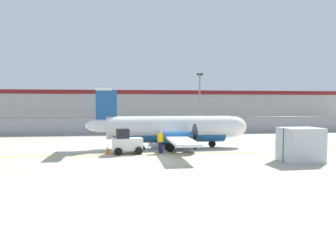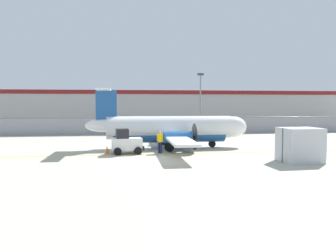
{
  "view_description": "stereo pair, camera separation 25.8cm",
  "coord_description": "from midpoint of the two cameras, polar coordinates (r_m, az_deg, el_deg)",
  "views": [
    {
      "loc": [
        -3.48,
        -21.96,
        3.73
      ],
      "look_at": [
        0.42,
        6.26,
        1.8
      ],
      "focal_mm": 35.0,
      "sensor_mm": 36.0,
      "label": 1
    },
    {
      "loc": [
        -3.22,
        -21.99,
        3.73
      ],
      "look_at": [
        0.42,
        6.26,
        1.8
      ],
      "focal_mm": 35.0,
      "sensor_mm": 36.0,
      "label": 2
    }
  ],
  "objects": [
    {
      "name": "parked_car_4",
      "position": [
        51.47,
        12.2,
        0.63
      ],
      "size": [
        4.32,
        2.27,
        1.58
      ],
      "rotation": [
        0.0,
        0.0,
        -0.08
      ],
      "color": "navy",
      "rests_on": "parking_lot_strip"
    },
    {
      "name": "traffic_cone_near_left",
      "position": [
        31.0,
        4.78,
        -2.47
      ],
      "size": [
        0.36,
        0.36,
        0.64
      ],
      "color": "orange",
      "rests_on": "ground"
    },
    {
      "name": "background_building",
      "position": [
        70.05,
        -5.14,
        3.47
      ],
      "size": [
        91.0,
        8.1,
        6.5
      ],
      "color": "beige",
      "rests_on": "ground"
    },
    {
      "name": "traffic_cone_far_left",
      "position": [
        24.9,
        -10.8,
        -4.08
      ],
      "size": [
        0.36,
        0.36,
        0.64
      ],
      "color": "orange",
      "rests_on": "ground"
    },
    {
      "name": "parked_car_2",
      "position": [
        52.76,
        -5.08,
        0.78
      ],
      "size": [
        4.28,
        2.16,
        1.58
      ],
      "rotation": [
        0.0,
        0.0,
        -0.05
      ],
      "color": "silver",
      "rests_on": "parking_lot_strip"
    },
    {
      "name": "apron_light_pole",
      "position": [
        38.35,
        5.34,
        4.71
      ],
      "size": [
        0.7,
        0.3,
        7.27
      ],
      "color": "slate",
      "rests_on": "ground"
    },
    {
      "name": "parked_car_1",
      "position": [
        57.4,
        -11.1,
        0.97
      ],
      "size": [
        4.37,
        2.39,
        1.58
      ],
      "rotation": [
        0.0,
        0.0,
        3.26
      ],
      "color": "navy",
      "rests_on": "parking_lot_strip"
    },
    {
      "name": "ground_crew_worker",
      "position": [
        24.74,
        -1.62,
        -2.57
      ],
      "size": [
        0.48,
        0.48,
        1.7
      ],
      "rotation": [
        0.0,
        0.0,
        0.85
      ],
      "color": "#191E4C",
      "rests_on": "ground"
    },
    {
      "name": "traffic_cone_near_right",
      "position": [
        27.99,
        1.88,
        -3.14
      ],
      "size": [
        0.36,
        0.36,
        0.64
      ],
      "color": "orange",
      "rests_on": "ground"
    },
    {
      "name": "parking_lot_strip",
      "position": [
        51.72,
        -4.14,
        -0.21
      ],
      "size": [
        98.0,
        17.0,
        0.12
      ],
      "color": "#38383A",
      "rests_on": "ground"
    },
    {
      "name": "parked_car_0",
      "position": [
        48.07,
        -19.4,
        0.27
      ],
      "size": [
        4.21,
        2.03,
        1.58
      ],
      "rotation": [
        0.0,
        0.0,
        3.13
      ],
      "color": "silver",
      "rests_on": "parking_lot_strip"
    },
    {
      "name": "baggage_tug",
      "position": [
        24.66,
        -7.5,
        -2.85
      ],
      "size": [
        2.44,
        1.61,
        1.88
      ],
      "rotation": [
        0.0,
        0.0,
        0.12
      ],
      "color": "silver",
      "rests_on": "ground"
    },
    {
      "name": "ground_plane",
      "position": [
        24.49,
        0.08,
        -4.87
      ],
      "size": [
        140.0,
        140.0,
        0.01
      ],
      "color": "#B2AD99"
    },
    {
      "name": "cargo_container",
      "position": [
        22.65,
        21.77,
        -3.07
      ],
      "size": [
        2.5,
        2.12,
        2.2
      ],
      "rotation": [
        0.0,
        0.0,
        0.05
      ],
      "color": "#B7BCC1",
      "rests_on": "ground"
    },
    {
      "name": "parked_car_3",
      "position": [
        50.83,
        4.4,
        0.66
      ],
      "size": [
        4.39,
        2.43,
        1.58
      ],
      "rotation": [
        0.0,
        0.0,
        3.28
      ],
      "color": "navy",
      "rests_on": "parking_lot_strip"
    },
    {
      "name": "perimeter_fence",
      "position": [
        40.2,
        -3.07,
        0.14
      ],
      "size": [
        98.0,
        0.1,
        2.1
      ],
      "color": "gray",
      "rests_on": "ground"
    },
    {
      "name": "commuter_airplane",
      "position": [
        27.61,
        0.51,
        -0.54
      ],
      "size": [
        13.69,
        16.01,
        4.92
      ],
      "rotation": [
        0.0,
        0.0,
        -0.0
      ],
      "color": "white",
      "rests_on": "ground"
    }
  ]
}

